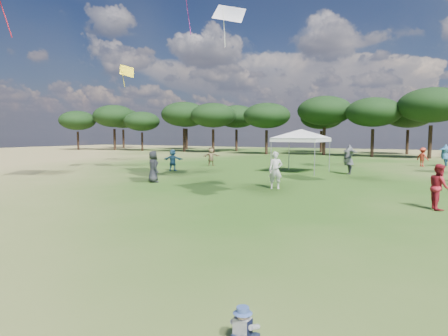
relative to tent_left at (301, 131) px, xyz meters
The scene contains 4 objects.
tree_line 25.31m from the tent_left, 73.39° to the left, with size 108.78×17.63×7.77m.
tent_left is the anchor object (origin of this frame).
toddler 21.81m from the tent_left, 75.55° to the right, with size 0.34×0.38×0.50m.
festival_crowd 5.21m from the tent_left, ahead, with size 27.98×22.20×1.91m.
Camera 1 is at (2.41, -1.64, 2.57)m, focal length 30.00 mm.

